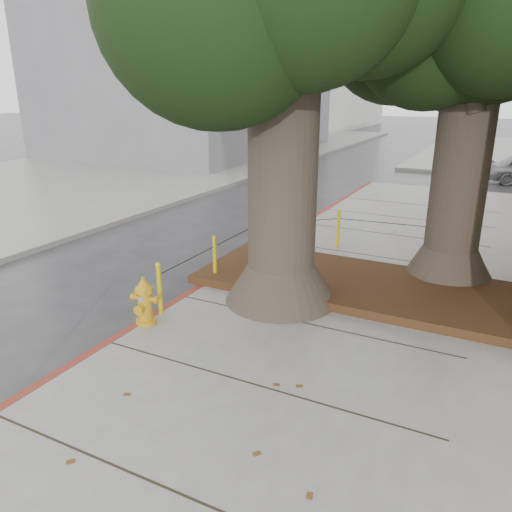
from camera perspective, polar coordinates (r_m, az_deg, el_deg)
The scene contains 10 objects.
ground at distance 7.14m, azimuth -4.25°, elevation -14.32°, with size 140.00×140.00×0.00m, color #28282B.
sidewalk_opposite at distance 23.17m, azimuth -21.45°, elevation 7.97°, with size 14.00×60.00×0.15m, color slate.
curb_red at distance 9.94m, azimuth -6.65°, elevation -3.97°, with size 0.14×26.00×0.16m, color maroon.
planter_bed at distance 9.95m, azimuth 12.03°, elevation -3.26°, with size 6.40×2.60×0.16m, color black.
building_far_grey at distance 32.68m, azimuth -7.21°, elevation 22.28°, with size 12.00×16.00×12.00m, color slate.
building_far_white at distance 54.11m, azimuth 5.67°, elevation 22.46°, with size 12.00×18.00×15.00m, color silver.
tree_far at distance 10.47m, azimuth 26.30°, elevation 23.17°, with size 4.50×3.80×7.17m.
bollard_ring at distance 10.77m, azimuth 3.82°, elevation 1.27°, with size 3.79×5.39×0.95m.
fire_hydrant at distance 8.45m, azimuth -12.62°, elevation -5.04°, with size 0.43×0.40×0.81m.
car_dark at distance 26.56m, azimuth -5.63°, elevation 11.37°, with size 1.50×3.68×1.07m, color black.
Camera 1 is at (3.18, -5.07, 3.88)m, focal length 35.00 mm.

